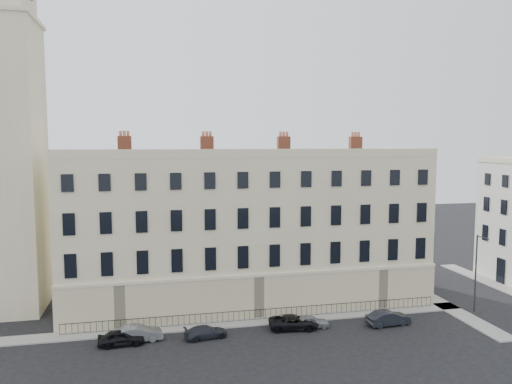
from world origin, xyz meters
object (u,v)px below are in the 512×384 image
Objects in this scene: car_a at (121,338)px; car_d at (294,322)px; car_b at (138,333)px; car_c at (206,332)px; car_e at (311,322)px; streetlamp at (477,269)px; car_f at (388,318)px.

car_a is 0.84× the size of car_d.
car_b reaches higher than car_c.
car_a is 1.02× the size of car_c.
car_a is at bearing 81.35° from car_c.
car_e is 17.40m from streetlamp.
car_b reaches higher than car_a.
car_c is 16.39m from car_f.
car_a is at bearing 95.39° from car_e.
car_f is (21.98, -1.12, -0.01)m from car_b.
car_e is (14.99, -0.20, -0.12)m from car_b.
car_a is 0.92× the size of car_b.
car_c is 26.66m from streetlamp.
car_c is 9.39m from car_e.
car_d reaches higher than car_c.
car_b is (1.28, 0.53, 0.03)m from car_a.
streetlamp reaches higher than car_a.
car_c is 0.83× the size of car_d.
car_e is (9.39, 0.34, 0.02)m from car_c.
car_f reaches higher than car_a.
car_c is 1.14× the size of car_e.
car_c is at bearing 100.22° from car_d.
car_d is (13.40, -0.16, -0.05)m from car_b.
car_a reaches higher than car_e.
streetlamp is at bearing -94.72° from car_b.
car_d reaches higher than car_e.
car_b is at bearing 75.90° from car_c.
car_b is 14.99m from car_e.
car_d is (14.68, 0.38, -0.02)m from car_a.
car_c is (6.88, 0.00, -0.11)m from car_a.
car_b is at bearing 96.79° from car_d.
car_f is (8.58, -0.96, 0.05)m from car_d.
car_f reaches higher than car_e.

